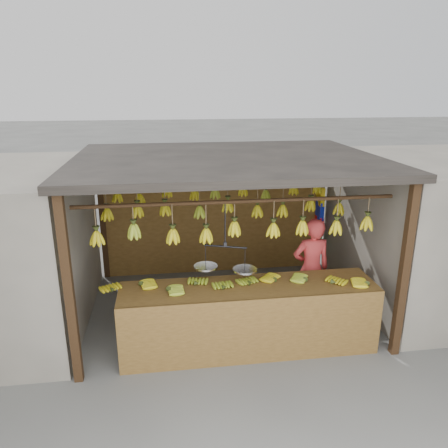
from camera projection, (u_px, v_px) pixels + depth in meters
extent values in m
plane|color=#5B5B57|center=(227.00, 308.00, 6.90)|extent=(80.00, 80.00, 0.00)
cube|color=black|center=(69.00, 293.00, 4.87)|extent=(0.10, 0.10, 2.30)
cube|color=black|center=(404.00, 272.00, 5.40)|extent=(0.10, 0.10, 2.30)
cube|color=black|center=(102.00, 216.00, 7.70)|extent=(0.10, 0.10, 2.30)
cube|color=black|center=(320.00, 208.00, 8.23)|extent=(0.10, 0.10, 2.30)
cube|color=black|center=(227.00, 160.00, 6.18)|extent=(4.30, 3.30, 0.10)
cylinder|color=black|center=(239.00, 202.00, 5.35)|extent=(4.00, 0.05, 0.05)
cylinder|color=black|center=(227.00, 184.00, 6.29)|extent=(4.00, 0.05, 0.05)
cylinder|color=black|center=(218.00, 171.00, 7.23)|extent=(4.00, 0.05, 0.05)
cube|color=brown|center=(215.00, 225.00, 8.04)|extent=(4.00, 0.06, 1.80)
cube|color=slate|center=(448.00, 229.00, 7.03)|extent=(3.00, 3.00, 2.30)
cube|color=brown|center=(249.00, 289.00, 5.61)|extent=(3.31, 0.74, 0.08)
cube|color=brown|center=(254.00, 332.00, 5.39)|extent=(3.31, 0.04, 0.90)
cube|color=black|center=(126.00, 342.00, 5.25)|extent=(0.07, 0.07, 0.82)
cube|color=black|center=(371.00, 324.00, 5.66)|extent=(0.07, 0.07, 0.82)
cube|color=black|center=(130.00, 316.00, 5.85)|extent=(0.07, 0.07, 0.82)
cube|color=black|center=(351.00, 301.00, 6.26)|extent=(0.07, 0.07, 0.82)
ellipsoid|color=gold|center=(113.00, 290.00, 5.42)|extent=(0.27, 0.30, 0.06)
ellipsoid|color=gold|center=(142.00, 285.00, 5.56)|extent=(0.27, 0.23, 0.06)
ellipsoid|color=#92A523|center=(169.00, 291.00, 5.41)|extent=(0.25, 0.19, 0.06)
ellipsoid|color=#92A523|center=(197.00, 284.00, 5.59)|extent=(0.23, 0.27, 0.06)
ellipsoid|color=#92A523|center=(224.00, 288.00, 5.48)|extent=(0.21, 0.26, 0.06)
ellipsoid|color=#92A523|center=(250.00, 283.00, 5.61)|extent=(0.25, 0.29, 0.06)
ellipsoid|color=gold|center=(276.00, 279.00, 5.72)|extent=(0.30, 0.30, 0.06)
ellipsoid|color=#92A523|center=(306.00, 279.00, 5.73)|extent=(0.30, 0.28, 0.06)
ellipsoid|color=gold|center=(334.00, 283.00, 5.62)|extent=(0.30, 0.30, 0.06)
ellipsoid|color=gold|center=(366.00, 283.00, 5.61)|extent=(0.28, 0.24, 0.06)
ellipsoid|color=gold|center=(97.00, 238.00, 5.24)|extent=(0.16, 0.16, 0.28)
ellipsoid|color=#92A523|center=(134.00, 231.00, 5.26)|extent=(0.16, 0.16, 0.28)
ellipsoid|color=gold|center=(173.00, 236.00, 5.33)|extent=(0.16, 0.16, 0.28)
ellipsoid|color=gold|center=(206.00, 236.00, 5.41)|extent=(0.16, 0.16, 0.28)
ellipsoid|color=gold|center=(234.00, 229.00, 5.49)|extent=(0.16, 0.16, 0.28)
ellipsoid|color=gold|center=(273.00, 230.00, 5.50)|extent=(0.16, 0.16, 0.28)
ellipsoid|color=gold|center=(302.00, 228.00, 5.53)|extent=(0.16, 0.16, 0.28)
ellipsoid|color=gold|center=(336.00, 227.00, 5.59)|extent=(0.16, 0.16, 0.28)
ellipsoid|color=gold|center=(367.00, 223.00, 5.64)|extent=(0.16, 0.16, 0.28)
ellipsoid|color=gold|center=(107.00, 214.00, 6.19)|extent=(0.16, 0.16, 0.28)
ellipsoid|color=gold|center=(138.00, 211.00, 6.18)|extent=(0.16, 0.16, 0.28)
ellipsoid|color=gold|center=(165.00, 209.00, 6.29)|extent=(0.16, 0.16, 0.28)
ellipsoid|color=#92A523|center=(200.00, 212.00, 6.37)|extent=(0.16, 0.16, 0.28)
ellipsoid|color=gold|center=(228.00, 206.00, 6.38)|extent=(0.16, 0.16, 0.28)
ellipsoid|color=gold|center=(257.00, 211.00, 6.47)|extent=(0.16, 0.16, 0.28)
ellipsoid|color=gold|center=(283.00, 211.00, 6.52)|extent=(0.16, 0.16, 0.28)
ellipsoid|color=gold|center=(310.00, 205.00, 6.58)|extent=(0.16, 0.16, 0.28)
ellipsoid|color=gold|center=(339.00, 209.00, 6.65)|extent=(0.16, 0.16, 0.28)
ellipsoid|color=gold|center=(117.00, 197.00, 7.11)|extent=(0.16, 0.16, 0.28)
ellipsoid|color=gold|center=(140.00, 199.00, 7.15)|extent=(0.16, 0.16, 0.28)
ellipsoid|color=gold|center=(167.00, 192.00, 7.23)|extent=(0.16, 0.16, 0.28)
ellipsoid|color=gold|center=(195.00, 195.00, 7.34)|extent=(0.16, 0.16, 0.28)
ellipsoid|color=#92A523|center=(215.00, 193.00, 7.38)|extent=(0.16, 0.16, 0.28)
ellipsoid|color=gold|center=(243.00, 191.00, 7.39)|extent=(0.16, 0.16, 0.28)
ellipsoid|color=#92A523|center=(266.00, 195.00, 7.43)|extent=(0.16, 0.16, 0.28)
ellipsoid|color=gold|center=(294.00, 189.00, 7.54)|extent=(0.16, 0.16, 0.28)
ellipsoid|color=gold|center=(318.00, 188.00, 7.57)|extent=(0.16, 0.16, 0.28)
cylinder|color=black|center=(225.00, 225.00, 5.41)|extent=(0.02, 0.02, 0.58)
cylinder|color=black|center=(225.00, 247.00, 5.50)|extent=(0.53, 0.20, 0.02)
cylinder|color=silver|center=(206.00, 267.00, 5.64)|extent=(0.30, 0.30, 0.02)
cylinder|color=silver|center=(245.00, 270.00, 5.54)|extent=(0.30, 0.30, 0.02)
imported|color=#BF3333|center=(311.00, 269.00, 6.42)|extent=(0.58, 0.40, 1.56)
cube|color=yellow|center=(321.00, 196.00, 8.00)|extent=(0.08, 0.26, 0.34)
cube|color=#1426BF|center=(320.00, 210.00, 8.08)|extent=(0.08, 0.26, 0.34)
cube|color=red|center=(319.00, 225.00, 8.17)|extent=(0.08, 0.26, 0.34)
cube|color=#199926|center=(318.00, 238.00, 8.24)|extent=(0.08, 0.26, 0.34)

